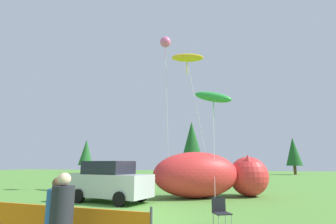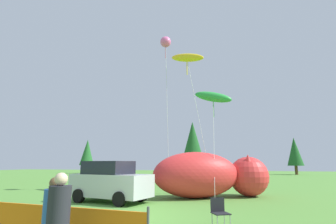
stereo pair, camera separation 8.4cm
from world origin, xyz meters
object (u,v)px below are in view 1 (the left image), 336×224
at_px(kite_yellow_hero, 187,58).
at_px(inflatable_cat, 210,176).
at_px(parked_car, 110,182).
at_px(spectator_in_white_shirt, 55,220).
at_px(kite_green_fish, 213,97).
at_px(kite_pink_octopus, 165,43).
at_px(spectator_in_black_shirt, 61,220).
at_px(folding_chair, 221,210).

bearing_deg(kite_yellow_hero, inflatable_cat, -55.44).
distance_m(parked_car, spectator_in_white_shirt, 8.54).
xyz_separation_m(parked_car, inflatable_cat, (4.60, 2.95, 0.17)).
xyz_separation_m(kite_green_fish, kite_pink_octopus, (-3.54, 1.48, 4.84)).
xyz_separation_m(inflatable_cat, spectator_in_black_shirt, (-1.30, -11.18, -0.22)).
height_order(spectator_in_black_shirt, kite_yellow_hero, kite_yellow_hero).
bearing_deg(kite_yellow_hero, folding_chair, -73.68).
relative_size(folding_chair, spectator_in_white_shirt, 0.51).
bearing_deg(spectator_in_white_shirt, inflatable_cat, 81.74).
relative_size(parked_car, kite_yellow_hero, 0.42).
height_order(spectator_in_black_shirt, spectator_in_white_shirt, spectator_in_black_shirt).
relative_size(parked_car, folding_chair, 5.19).
relative_size(parked_car, kite_green_fish, 0.65).
height_order(folding_chair, spectator_in_black_shirt, spectator_in_black_shirt).
height_order(parked_car, inflatable_cat, inflatable_cat).
relative_size(spectator_in_white_shirt, kite_green_fish, 0.25).
bearing_deg(folding_chair, inflatable_cat, 160.58).
relative_size(inflatable_cat, kite_green_fish, 1.02).
height_order(parked_car, kite_pink_octopus, kite_pink_octopus).
xyz_separation_m(spectator_in_white_shirt, kite_yellow_hero, (-0.05, 13.33, 8.47)).
bearing_deg(parked_car, kite_pink_octopus, 89.28).
xyz_separation_m(kite_yellow_hero, kite_pink_octopus, (-1.64, 0.10, 1.45)).
height_order(parked_car, spectator_in_white_shirt, parked_car).
bearing_deg(kite_green_fish, folding_chair, -84.39).
bearing_deg(spectator_in_black_shirt, parked_car, 111.85).
bearing_deg(inflatable_cat, spectator_in_black_shirt, -124.21).
bearing_deg(folding_chair, spectator_in_black_shirt, -55.40).
height_order(parked_car, kite_green_fish, kite_green_fish).
xyz_separation_m(folding_chair, kite_yellow_hero, (-2.66, 9.08, 8.88)).
distance_m(parked_car, kite_pink_octopus, 11.31).
xyz_separation_m(spectator_in_black_shirt, kite_pink_octopus, (-1.98, 13.67, 9.87)).
bearing_deg(kite_green_fish, inflatable_cat, -104.38).
height_order(folding_chair, spectator_in_white_shirt, spectator_in_white_shirt).
distance_m(folding_chair, kite_yellow_hero, 12.98).
bearing_deg(kite_pink_octopus, folding_chair, -64.94).
distance_m(kite_green_fish, kite_yellow_hero, 4.12).
relative_size(parked_car, spectator_in_black_shirt, 2.50).
xyz_separation_m(folding_chair, kite_green_fish, (-0.76, 7.71, 5.49)).
xyz_separation_m(parked_car, spectator_in_white_shirt, (3.01, -7.99, -0.09)).
bearing_deg(parked_car, folding_chair, -20.84).
bearing_deg(folding_chair, kite_green_fish, 157.56).
height_order(parked_car, spectator_in_black_shirt, parked_car).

